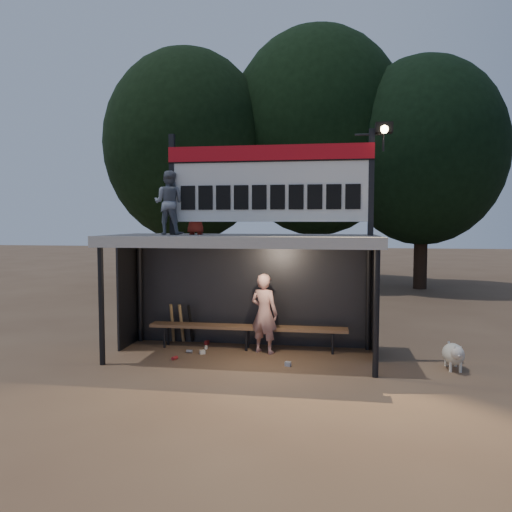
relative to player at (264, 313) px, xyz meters
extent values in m
plane|color=brown|center=(-0.37, -0.35, -0.78)|extent=(80.00, 80.00, 0.00)
imported|color=silver|center=(0.00, 0.00, 0.00)|extent=(0.67, 0.56, 1.57)
imported|color=slate|center=(-1.76, -0.46, 2.14)|extent=(0.60, 0.48, 1.21)
imported|color=maroon|center=(-1.30, -0.22, 1.97)|extent=(0.43, 0.29, 0.87)
cube|color=#3C3C3E|center=(-0.37, -0.35, 1.48)|extent=(5.00, 2.00, 0.12)
cube|color=beige|center=(-0.37, -1.37, 1.44)|extent=(5.10, 0.06, 0.20)
cylinder|color=black|center=(-2.77, -1.25, 0.32)|extent=(0.10, 0.10, 2.20)
cylinder|color=black|center=(2.03, -1.25, 0.32)|extent=(0.10, 0.10, 2.20)
cylinder|color=black|center=(-2.77, 0.55, 0.32)|extent=(0.10, 0.10, 2.20)
cylinder|color=black|center=(2.03, 0.55, 0.32)|extent=(0.10, 0.10, 2.20)
cube|color=black|center=(-0.37, 0.65, 0.32)|extent=(5.00, 0.04, 2.20)
cube|color=black|center=(-2.87, 0.15, 0.32)|extent=(0.04, 1.00, 2.20)
cube|color=black|center=(2.13, 0.15, 0.32)|extent=(0.04, 1.00, 2.20)
cylinder|color=black|center=(-0.37, 0.65, 1.37)|extent=(5.00, 0.06, 0.06)
cube|color=black|center=(-1.72, -0.35, 2.49)|extent=(0.10, 0.10, 1.90)
cube|color=black|center=(1.98, -0.35, 2.49)|extent=(0.10, 0.10, 1.90)
cube|color=white|center=(0.13, -0.35, 2.49)|extent=(3.80, 0.08, 1.40)
cube|color=red|center=(0.13, -0.40, 3.05)|extent=(3.80, 0.04, 0.28)
cube|color=black|center=(0.13, -0.40, 2.90)|extent=(3.80, 0.02, 0.03)
cube|color=black|center=(-1.40, -0.40, 2.24)|extent=(0.27, 0.03, 0.45)
cube|color=black|center=(-1.06, -0.40, 2.24)|extent=(0.27, 0.03, 0.45)
cube|color=black|center=(-0.72, -0.40, 2.24)|extent=(0.27, 0.03, 0.45)
cube|color=black|center=(-0.38, -0.40, 2.24)|extent=(0.27, 0.03, 0.45)
cube|color=black|center=(-0.04, -0.40, 2.24)|extent=(0.27, 0.03, 0.45)
cube|color=black|center=(0.30, -0.40, 2.24)|extent=(0.27, 0.03, 0.45)
cube|color=black|center=(0.64, -0.40, 2.24)|extent=(0.27, 0.03, 0.45)
cube|color=black|center=(0.98, -0.40, 2.24)|extent=(0.27, 0.03, 0.45)
cube|color=black|center=(1.32, -0.40, 2.24)|extent=(0.27, 0.03, 0.45)
cube|color=black|center=(1.66, -0.40, 2.24)|extent=(0.27, 0.03, 0.45)
cylinder|color=black|center=(1.93, -0.35, 3.34)|extent=(0.50, 0.04, 0.04)
cylinder|color=black|center=(2.18, -0.35, 3.19)|extent=(0.04, 0.04, 0.30)
cube|color=black|center=(2.18, -0.40, 3.44)|extent=(0.30, 0.22, 0.18)
sphere|color=#FFD88C|center=(2.18, -0.49, 3.40)|extent=(0.14, 0.14, 0.14)
cube|color=brown|center=(-0.37, 0.20, -0.33)|extent=(4.00, 0.35, 0.06)
cylinder|color=black|center=(-2.07, 0.08, -0.56)|extent=(0.05, 0.05, 0.45)
cylinder|color=black|center=(-2.07, 0.32, -0.56)|extent=(0.05, 0.05, 0.45)
cylinder|color=black|center=(-0.37, 0.08, -0.56)|extent=(0.05, 0.05, 0.45)
cylinder|color=black|center=(-0.37, 0.32, -0.56)|extent=(0.05, 0.05, 0.45)
cylinder|color=black|center=(1.33, 0.08, -0.56)|extent=(0.05, 0.05, 0.45)
cylinder|color=black|center=(1.33, 0.32, -0.56)|extent=(0.05, 0.05, 0.45)
cylinder|color=black|center=(-4.37, 9.65, 1.09)|extent=(0.50, 0.50, 3.74)
ellipsoid|color=black|center=(-4.37, 9.65, 4.74)|extent=(6.46, 6.46, 7.48)
cylinder|color=black|center=(0.63, 11.15, 1.31)|extent=(0.50, 0.50, 4.18)
ellipsoid|color=black|center=(0.63, 11.15, 5.39)|extent=(7.22, 7.22, 8.36)
cylinder|color=black|center=(4.63, 10.15, 0.98)|extent=(0.50, 0.50, 3.52)
ellipsoid|color=black|center=(4.63, 10.15, 4.42)|extent=(6.08, 6.08, 7.04)
ellipsoid|color=beige|center=(3.41, -0.58, -0.51)|extent=(0.36, 0.58, 0.36)
sphere|color=silver|center=(3.41, -0.86, -0.42)|extent=(0.22, 0.22, 0.22)
cone|color=beige|center=(3.41, -0.96, -0.44)|extent=(0.10, 0.10, 0.10)
cone|color=beige|center=(3.36, -0.88, -0.32)|extent=(0.06, 0.06, 0.07)
cone|color=beige|center=(3.46, -0.88, -0.32)|extent=(0.06, 0.06, 0.07)
cylinder|color=silver|center=(3.33, -0.76, -0.69)|extent=(0.05, 0.05, 0.18)
cylinder|color=silver|center=(3.49, -0.76, -0.69)|extent=(0.05, 0.05, 0.18)
cylinder|color=beige|center=(3.33, -0.40, -0.69)|extent=(0.05, 0.05, 0.18)
cylinder|color=silver|center=(3.49, -0.40, -0.69)|extent=(0.05, 0.05, 0.18)
cylinder|color=#F1E4D0|center=(3.41, -0.28, -0.44)|extent=(0.04, 0.16, 0.14)
cylinder|color=olive|center=(-2.03, 0.47, -0.35)|extent=(0.08, 0.27, 0.84)
cylinder|color=#A17D4B|center=(-1.83, 0.47, -0.35)|extent=(0.08, 0.30, 0.83)
cylinder|color=black|center=(-1.63, 0.47, -0.35)|extent=(0.07, 0.33, 0.83)
cube|color=#B1211E|center=(-1.27, 0.45, -0.74)|extent=(0.09, 0.11, 0.08)
cylinder|color=#A3A3A8|center=(-1.44, -0.25, -0.75)|extent=(0.12, 0.07, 0.07)
cube|color=silver|center=(-1.17, -0.28, -0.74)|extent=(0.12, 0.11, 0.08)
cylinder|color=#A51C20|center=(-1.58, -0.76, -0.75)|extent=(0.11, 0.14, 0.07)
cube|color=#B0B0B5|center=(0.54, -0.84, -0.74)|extent=(0.12, 0.10, 0.08)
cylinder|color=beige|center=(-1.20, 0.10, -0.75)|extent=(0.09, 0.13, 0.07)
camera|label=1|loc=(1.31, -9.55, 1.80)|focal=35.00mm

